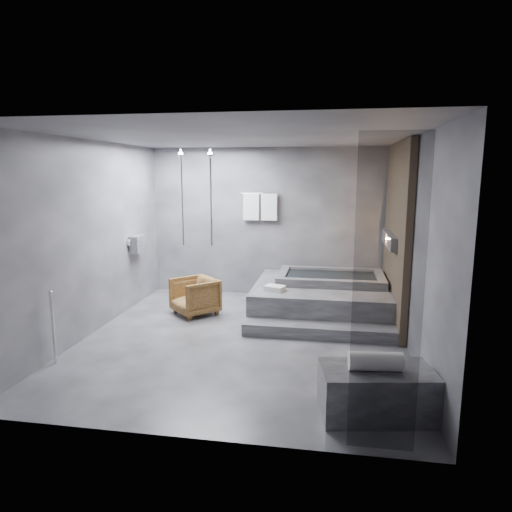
# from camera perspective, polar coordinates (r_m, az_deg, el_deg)

# --- Properties ---
(room) EXTENTS (5.00, 5.04, 2.82)m
(room) POSITION_cam_1_polar(r_m,az_deg,el_deg) (6.38, 2.28, 4.93)
(room) COLOR #313134
(room) RESTS_ON ground
(tub_deck) EXTENTS (2.20, 2.00, 0.50)m
(tub_deck) POSITION_cam_1_polar(r_m,az_deg,el_deg) (7.80, 8.14, -5.23)
(tub_deck) COLOR #373739
(tub_deck) RESTS_ON ground
(tub_step) EXTENTS (2.20, 0.36, 0.18)m
(tub_step) POSITION_cam_1_polar(r_m,az_deg,el_deg) (6.72, 7.83, -9.24)
(tub_step) COLOR #373739
(tub_step) RESTS_ON ground
(concrete_bench) EXTENTS (1.15, 0.76, 0.48)m
(concrete_bench) POSITION_cam_1_polar(r_m,az_deg,el_deg) (4.76, 14.79, -16.11)
(concrete_bench) COLOR #2E2E30
(concrete_bench) RESTS_ON ground
(driftwood_chair) EXTENTS (0.94, 0.94, 0.61)m
(driftwood_chair) POSITION_cam_1_polar(r_m,az_deg,el_deg) (7.70, -7.66, -5.00)
(driftwood_chair) COLOR #432810
(driftwood_chair) RESTS_ON ground
(rolled_towel) EXTENTS (0.52, 0.23, 0.18)m
(rolled_towel) POSITION_cam_1_polar(r_m,az_deg,el_deg) (4.59, 14.72, -12.62)
(rolled_towel) COLOR white
(rolled_towel) RESTS_ON concrete_bench
(deck_towel) EXTENTS (0.35, 0.30, 0.08)m
(deck_towel) POSITION_cam_1_polar(r_m,az_deg,el_deg) (7.22, 2.37, -4.04)
(deck_towel) COLOR silver
(deck_towel) RESTS_ON tub_deck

